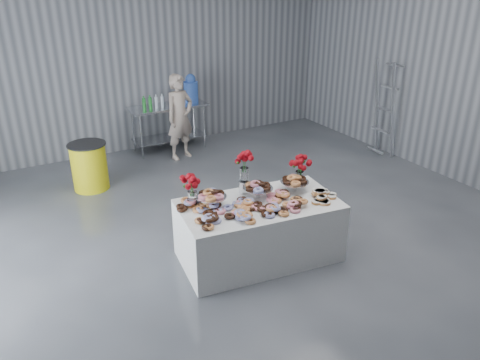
{
  "coord_description": "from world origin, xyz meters",
  "views": [
    {
      "loc": [
        -2.82,
        -4.24,
        3.29
      ],
      "look_at": [
        -0.26,
        0.23,
        0.97
      ],
      "focal_mm": 35.0,
      "sensor_mm": 36.0,
      "label": 1
    }
  ],
  "objects_px": {
    "display_table": "(259,230)",
    "trash_barrel": "(89,166)",
    "person": "(180,117)",
    "water_jug": "(191,90)",
    "stepladder": "(385,109)",
    "prep_table": "(169,119)"
  },
  "relations": [
    {
      "from": "display_table",
      "to": "water_jug",
      "type": "distance_m",
      "value": 4.34
    },
    {
      "from": "trash_barrel",
      "to": "stepladder",
      "type": "height_order",
      "value": "stepladder"
    },
    {
      "from": "trash_barrel",
      "to": "stepladder",
      "type": "distance_m",
      "value": 5.39
    },
    {
      "from": "trash_barrel",
      "to": "display_table",
      "type": "bearing_deg",
      "value": -66.77
    },
    {
      "from": "display_table",
      "to": "trash_barrel",
      "type": "height_order",
      "value": "trash_barrel"
    },
    {
      "from": "person",
      "to": "stepladder",
      "type": "height_order",
      "value": "stepladder"
    },
    {
      "from": "trash_barrel",
      "to": "stepladder",
      "type": "relative_size",
      "value": 0.42
    },
    {
      "from": "display_table",
      "to": "water_jug",
      "type": "bearing_deg",
      "value": 76.48
    },
    {
      "from": "display_table",
      "to": "stepladder",
      "type": "height_order",
      "value": "stepladder"
    },
    {
      "from": "display_table",
      "to": "trash_barrel",
      "type": "distance_m",
      "value": 3.34
    },
    {
      "from": "stepladder",
      "to": "trash_barrel",
      "type": "bearing_deg",
      "value": 166.8
    },
    {
      "from": "person",
      "to": "display_table",
      "type": "bearing_deg",
      "value": -113.81
    },
    {
      "from": "display_table",
      "to": "trash_barrel",
      "type": "bearing_deg",
      "value": 113.23
    },
    {
      "from": "person",
      "to": "stepladder",
      "type": "relative_size",
      "value": 0.87
    },
    {
      "from": "display_table",
      "to": "water_jug",
      "type": "relative_size",
      "value": 3.43
    },
    {
      "from": "prep_table",
      "to": "stepladder",
      "type": "xyz_separation_m",
      "value": [
        3.41,
        -2.3,
        0.29
      ]
    },
    {
      "from": "prep_table",
      "to": "water_jug",
      "type": "xyz_separation_m",
      "value": [
        0.5,
        -0.0,
        0.53
      ]
    },
    {
      "from": "trash_barrel",
      "to": "person",
      "type": "bearing_deg",
      "value": 16.98
    },
    {
      "from": "display_table",
      "to": "water_jug",
      "type": "xyz_separation_m",
      "value": [
        1.0,
        4.15,
        0.77
      ]
    },
    {
      "from": "display_table",
      "to": "person",
      "type": "distance_m",
      "value": 3.7
    },
    {
      "from": "person",
      "to": "trash_barrel",
      "type": "bearing_deg",
      "value": -178.57
    },
    {
      "from": "water_jug",
      "to": "trash_barrel",
      "type": "bearing_deg",
      "value": -155.01
    }
  ]
}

